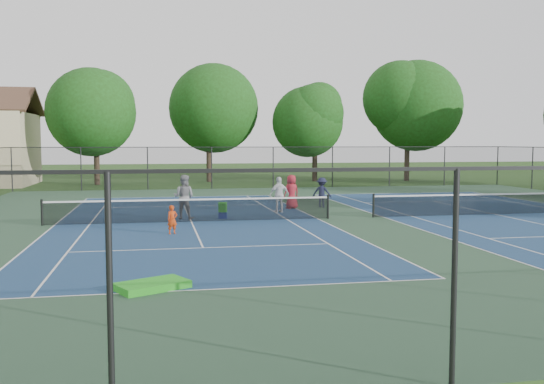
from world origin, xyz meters
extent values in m
plane|color=#234716|center=(0.00, 0.00, 0.00)|extent=(140.00, 140.00, 0.00)
cube|color=#294A2F|center=(0.00, 0.00, 0.00)|extent=(36.00, 36.00, 0.01)
cube|color=navy|center=(-7.00, 0.00, 0.01)|extent=(10.97, 23.77, 0.00)
cube|color=white|center=(-7.00, 11.88, 0.01)|extent=(10.97, 0.06, 0.00)
cube|color=white|center=(-7.00, -11.88, 0.01)|extent=(10.97, 0.06, 0.00)
cube|color=white|center=(-12.48, 0.00, 0.01)|extent=(0.06, 23.77, 0.00)
cube|color=white|center=(-1.51, 0.00, 0.01)|extent=(0.06, 23.77, 0.00)
cube|color=white|center=(-11.12, 0.00, 0.01)|extent=(0.06, 23.77, 0.00)
cube|color=white|center=(-2.88, 0.00, 0.01)|extent=(0.06, 23.77, 0.00)
cube|color=white|center=(-7.00, 6.40, 0.01)|extent=(8.23, 0.06, 0.00)
cube|color=white|center=(-7.00, -6.40, 0.01)|extent=(8.23, 0.06, 0.00)
cube|color=white|center=(-7.00, 0.00, 0.01)|extent=(0.06, 12.80, 0.00)
cylinder|color=black|center=(-12.95, 0.00, 0.54)|extent=(0.10, 0.10, 1.07)
cylinder|color=black|center=(-1.05, 0.00, 0.54)|extent=(0.10, 0.10, 1.07)
cube|color=black|center=(-7.00, 0.00, 0.47)|extent=(11.90, 0.01, 0.90)
cube|color=white|center=(-7.00, 0.00, 0.95)|extent=(11.90, 0.04, 0.07)
cube|color=navy|center=(7.00, 0.00, 0.01)|extent=(10.97, 23.77, 0.00)
cube|color=white|center=(7.00, 11.88, 0.01)|extent=(10.97, 0.06, 0.00)
cube|color=white|center=(1.51, 0.00, 0.01)|extent=(0.06, 23.77, 0.00)
cube|color=white|center=(2.88, 0.00, 0.01)|extent=(0.06, 23.77, 0.00)
cube|color=white|center=(7.00, 6.40, 0.01)|extent=(8.23, 0.06, 0.00)
cube|color=white|center=(7.00, 0.00, 0.01)|extent=(0.06, 12.80, 0.00)
cylinder|color=black|center=(1.05, 0.00, 0.54)|extent=(0.10, 0.10, 1.07)
cube|color=black|center=(7.00, 0.00, 0.47)|extent=(11.90, 0.01, 0.90)
cube|color=white|center=(7.00, 0.00, 0.95)|extent=(11.90, 0.04, 0.07)
cylinder|color=black|center=(-18.00, 18.00, 1.50)|extent=(0.08, 0.08, 3.00)
cylinder|color=black|center=(-13.50, 18.00, 1.50)|extent=(0.08, 0.08, 3.00)
cylinder|color=black|center=(-9.00, 18.00, 1.50)|extent=(0.08, 0.08, 3.00)
cylinder|color=black|center=(-9.00, -18.00, 1.50)|extent=(0.08, 0.08, 3.00)
cylinder|color=black|center=(-4.50, 18.00, 1.50)|extent=(0.08, 0.08, 3.00)
cylinder|color=black|center=(-4.50, -18.00, 1.50)|extent=(0.08, 0.08, 3.00)
cylinder|color=black|center=(0.00, 18.00, 1.50)|extent=(0.08, 0.08, 3.00)
cylinder|color=black|center=(4.50, 18.00, 1.50)|extent=(0.08, 0.08, 3.00)
cylinder|color=black|center=(9.00, 18.00, 1.50)|extent=(0.08, 0.08, 3.00)
cylinder|color=black|center=(13.50, 18.00, 1.50)|extent=(0.08, 0.08, 3.00)
cylinder|color=black|center=(18.00, 18.00, 1.50)|extent=(0.08, 0.08, 3.00)
cylinder|color=black|center=(18.00, 13.50, 1.50)|extent=(0.08, 0.08, 3.00)
cube|color=black|center=(0.00, 18.00, 1.50)|extent=(36.00, 0.01, 3.00)
cube|color=black|center=(0.00, 18.00, 3.00)|extent=(36.00, 0.05, 0.05)
cylinder|color=#2D2116|center=(-13.00, 24.00, 1.89)|extent=(0.44, 0.44, 3.78)
sphere|color=#17350E|center=(-13.00, 24.00, 5.65)|extent=(6.80, 6.80, 6.80)
sphere|color=#17350E|center=(-13.00, 24.00, 6.31)|extent=(5.58, 5.58, 5.58)
sphere|color=#17350E|center=(-13.00, 24.00, 6.98)|extent=(4.35, 4.35, 4.35)
cylinder|color=#2D2116|center=(-4.00, 26.00, 2.07)|extent=(0.44, 0.44, 4.14)
sphere|color=#17350E|center=(-4.00, 26.00, 6.23)|extent=(7.60, 7.60, 7.60)
sphere|color=#17350E|center=(-4.00, 26.00, 6.85)|extent=(6.23, 6.23, 6.23)
sphere|color=#17350E|center=(-4.00, 26.00, 7.48)|extent=(4.86, 4.86, 4.86)
cylinder|color=#2D2116|center=(5.00, 25.00, 1.71)|extent=(0.44, 0.44, 3.42)
sphere|color=#17350E|center=(5.00, 25.00, 5.07)|extent=(6.00, 6.00, 6.00)
sphere|color=#17350E|center=(5.00, 25.00, 5.77)|extent=(4.92, 4.92, 4.92)
sphere|color=#17350E|center=(5.00, 25.00, 6.48)|extent=(3.84, 3.84, 3.84)
cylinder|color=#2D2116|center=(13.00, 24.00, 2.16)|extent=(0.44, 0.44, 4.32)
sphere|color=#17350E|center=(13.00, 24.00, 6.46)|extent=(7.80, 7.80, 7.80)
sphere|color=#17350E|center=(13.00, 24.00, 7.08)|extent=(6.40, 6.40, 6.40)
sphere|color=#17350E|center=(13.00, 24.00, 7.69)|extent=(4.99, 4.99, 4.99)
imported|color=red|center=(-7.87, -3.22, 0.53)|extent=(0.45, 0.38, 1.06)
imported|color=gray|center=(-7.25, 1.13, 0.97)|extent=(1.15, 1.03, 1.94)
imported|color=silver|center=(-2.67, 2.73, 0.85)|extent=(1.07, 0.62, 1.71)
imported|color=#171A33|center=(-0.05, 4.58, 0.77)|extent=(1.14, 0.94, 1.54)
imported|color=maroon|center=(-1.74, 4.22, 0.86)|extent=(0.97, 0.79, 1.72)
cube|color=navy|center=(-5.58, 0.89, 0.15)|extent=(0.41, 0.37, 0.29)
cube|color=green|center=(-5.58, 0.89, 0.51)|extent=(0.40, 0.37, 0.43)
cube|color=#1B9E16|center=(-8.56, -11.58, 0.09)|extent=(1.82, 1.53, 0.17)
camera|label=1|loc=(-8.43, -25.42, 3.35)|focal=40.00mm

